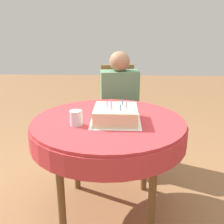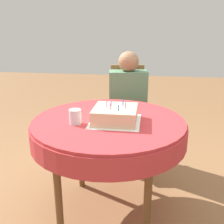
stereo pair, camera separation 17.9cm
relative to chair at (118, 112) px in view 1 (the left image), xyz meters
name	(u,v)px [view 1 (the left image)]	position (x,y,z in m)	size (l,w,h in m)	color
ground_plane	(109,210)	(-0.06, -0.87, -0.53)	(12.00, 12.00, 0.00)	#8C603D
dining_table	(108,132)	(-0.06, -0.87, 0.13)	(1.08, 1.08, 0.76)	#BC3338
chair	(118,112)	(0.00, 0.00, 0.00)	(0.43, 0.43, 1.00)	brown
person	(120,99)	(0.01, -0.10, 0.16)	(0.39, 0.33, 1.15)	#9E7051
napkin	(116,121)	(-0.01, -0.90, 0.23)	(0.34, 0.34, 0.00)	white
birthday_cake	(116,114)	(-0.01, -0.90, 0.28)	(0.29, 0.29, 0.14)	beige
drinking_glass	(76,118)	(-0.26, -0.98, 0.27)	(0.08, 0.08, 0.10)	silver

